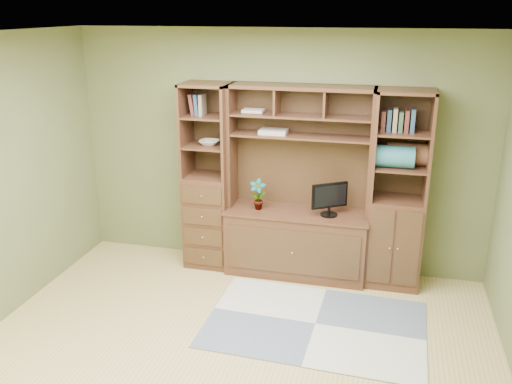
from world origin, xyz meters
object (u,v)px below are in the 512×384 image
(center_hutch, at_px, (298,185))
(right_tower, at_px, (398,191))
(monitor, at_px, (330,193))
(left_tower, at_px, (208,177))

(center_hutch, bearing_deg, right_tower, 2.23)
(center_hutch, relative_size, monitor, 4.20)
(left_tower, relative_size, monitor, 4.20)
(right_tower, bearing_deg, left_tower, 180.00)
(center_hutch, height_order, right_tower, same)
(center_hutch, height_order, left_tower, same)
(center_hutch, relative_size, left_tower, 1.00)
(center_hutch, bearing_deg, monitor, -5.82)
(left_tower, height_order, monitor, left_tower)
(center_hutch, height_order, monitor, center_hutch)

